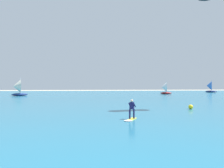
% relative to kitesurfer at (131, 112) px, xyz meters
% --- Properties ---
extents(ocean, '(160.00, 90.00, 0.10)m').
position_rel_kitesurfer_xyz_m(ocean, '(-2.08, 32.91, -0.65)').
color(ocean, '#236B89').
rests_on(ocean, ground).
extents(kitesurfer, '(1.42, 1.99, 1.67)m').
position_rel_kitesurfer_xyz_m(kitesurfer, '(0.00, 0.00, 0.00)').
color(kitesurfer, yellow).
rests_on(kitesurfer, ocean).
extents(sailboat_far_left, '(3.49, 3.04, 3.95)m').
position_rel_kitesurfer_xyz_m(sailboat_far_left, '(17.37, 43.35, 1.21)').
color(sailboat_far_left, maroon).
rests_on(sailboat_far_left, ocean).
extents(sailboat_outermost, '(4.04, 3.60, 4.51)m').
position_rel_kitesurfer_xyz_m(sailboat_outermost, '(37.77, 54.81, 1.46)').
color(sailboat_outermost, navy).
rests_on(sailboat_outermost, ocean).
extents(sailboat_mid_right, '(4.04, 3.62, 4.55)m').
position_rel_kitesurfer_xyz_m(sailboat_mid_right, '(-22.51, 36.75, 1.48)').
color(sailboat_mid_right, navy).
rests_on(sailboat_mid_right, ocean).
extents(marker_buoy, '(0.53, 0.53, 0.53)m').
position_rel_kitesurfer_xyz_m(marker_buoy, '(8.30, 6.76, -0.34)').
color(marker_buoy, yellow).
rests_on(marker_buoy, ocean).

